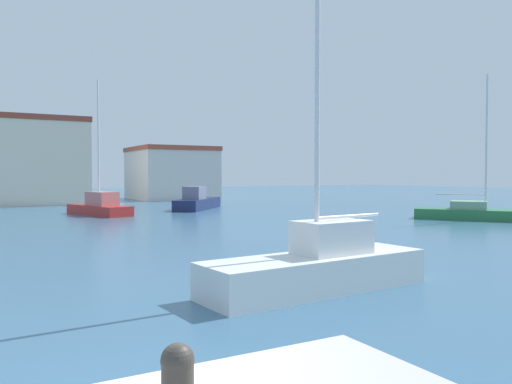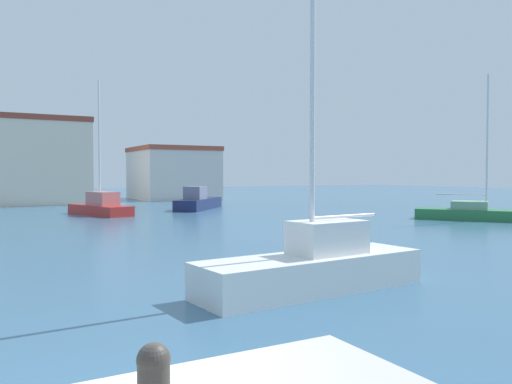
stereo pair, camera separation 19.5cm
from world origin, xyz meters
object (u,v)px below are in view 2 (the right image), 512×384
at_px(mooring_bollard, 154,384).
at_px(sailboat_red_outer_mooring, 101,206).
at_px(sailboat_green_distant_north, 484,213).
at_px(sailboat_white_near_pier, 314,265).
at_px(motorboat_navy_center_channel, 198,202).

height_order(mooring_bollard, sailboat_red_outer_mooring, sailboat_red_outer_mooring).
distance_m(sailboat_green_distant_north, sailboat_red_outer_mooring, 25.09).
relative_size(mooring_bollard, sailboat_white_near_pier, 0.08).
xyz_separation_m(mooring_bollard, sailboat_red_outer_mooring, (6.53, 32.57, -0.70)).
bearing_deg(mooring_bollard, motorboat_navy_center_channel, 67.08).
bearing_deg(motorboat_navy_center_channel, sailboat_white_near_pier, -106.95).
height_order(motorboat_navy_center_channel, sailboat_white_near_pier, sailboat_white_near_pier).
xyz_separation_m(sailboat_green_distant_north, motorboat_navy_center_channel, (-11.62, 17.58, 0.17)).
relative_size(sailboat_white_near_pier, sailboat_red_outer_mooring, 0.91).
distance_m(sailboat_green_distant_north, sailboat_white_near_pier, 22.74).
distance_m(mooring_bollard, motorboat_navy_center_channel, 37.64).
height_order(motorboat_navy_center_channel, sailboat_red_outer_mooring, sailboat_red_outer_mooring).
relative_size(motorboat_navy_center_channel, sailboat_white_near_pier, 0.76).
xyz_separation_m(sailboat_white_near_pier, sailboat_red_outer_mooring, (0.43, 25.97, 0.01)).
relative_size(sailboat_green_distant_north, motorboat_navy_center_channel, 1.37).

